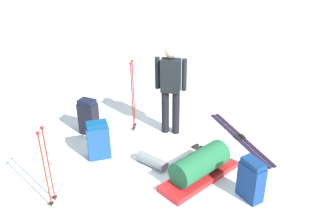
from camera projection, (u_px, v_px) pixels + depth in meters
name	position (u px, v px, depth m)	size (l,w,h in m)	color
ground_plane	(168.00, 146.00, 6.34)	(80.00, 80.00, 0.00)	white
skier_standing	(171.00, 86.00, 6.33)	(0.28, 0.56, 1.70)	black
ski_pair_near	(198.00, 148.00, 6.24)	(1.68, 0.67, 0.05)	silver
ski_pair_far	(240.00, 138.00, 6.55)	(1.55, 1.48, 0.05)	#22152C
backpack_large_dark	(88.00, 117.00, 6.59)	(0.24, 0.33, 0.69)	black
backpack_bright	(251.00, 180.00, 4.98)	(0.39, 0.42, 0.64)	navy
backpack_small_spare	(98.00, 140.00, 5.89)	(0.41, 0.43, 0.66)	navy
ski_poles_planted_near	(133.00, 93.00, 6.52)	(0.21, 0.11, 1.38)	maroon
ski_poles_planted_far	(46.00, 164.00, 4.70)	(0.19, 0.11, 1.22)	maroon
gear_sled	(200.00, 167.00, 5.41)	(1.44, 0.99, 0.49)	red
sleeping_mat_rolled	(152.00, 161.00, 5.77)	(0.18, 0.18, 0.55)	gray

